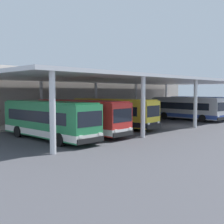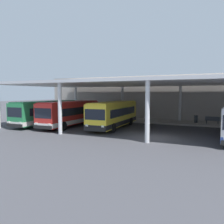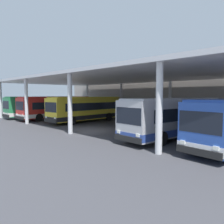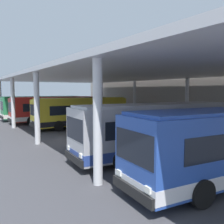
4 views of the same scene
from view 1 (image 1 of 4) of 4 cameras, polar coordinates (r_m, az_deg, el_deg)
The scene contains 11 objects.
ground_plane at distance 34.27m, azimuth 12.34°, elevation -2.69°, with size 200.00×200.00×0.00m, color #3D3D42.
platform_kerb at distance 41.62m, azimuth -1.54°, elevation -1.29°, with size 42.00×4.50×0.18m, color #A39E93.
station_building_facade at distance 43.82m, azimuth -4.53°, elevation 3.44°, with size 48.00×1.60×7.01m, color #ADA399.
canopy_shelter at distance 37.24m, azimuth 5.22°, elevation 6.08°, with size 40.00×17.00×5.55m.
bus_nearest_bay at distance 24.46m, azimuth -12.45°, elevation -1.48°, with size 2.75×10.54×3.17m.
bus_second_bay at distance 26.97m, azimuth -6.30°, elevation -0.89°, with size 2.93×10.60×3.17m.
bus_middle_bay at distance 31.62m, azimuth 0.21°, elevation -0.14°, with size 3.18×10.67×3.17m.
bus_far_bay at distance 41.66m, azimuth 14.48°, elevation 0.75°, with size 3.18×10.66×3.17m.
bus_departing at distance 45.91m, azimuth 17.35°, elevation 0.99°, with size 3.29×10.69×3.17m.
bench_waiting at distance 44.85m, azimuth 2.50°, elevation -0.17°, with size 1.80×0.45×0.92m.
trash_bin at distance 43.49m, azimuth 0.43°, elevation -0.28°, with size 0.52×0.52×0.98m.
Camera 1 is at (-28.96, -17.89, 3.99)m, focal length 46.33 mm.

